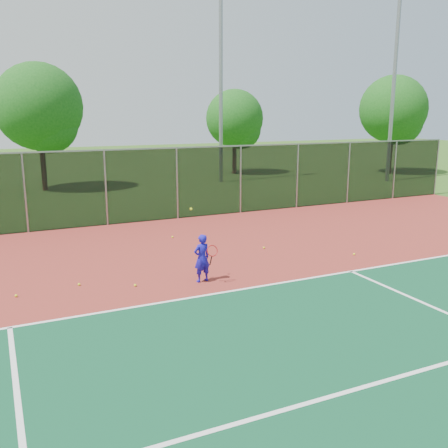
% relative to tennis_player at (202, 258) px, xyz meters
% --- Properties ---
extents(ground, '(120.00, 120.00, 0.00)m').
position_rel_tennis_player_xyz_m(ground, '(2.18, -4.02, -0.68)').
color(ground, '#2C5518').
rests_on(ground, ground).
extents(court_apron, '(30.00, 20.00, 0.02)m').
position_rel_tennis_player_xyz_m(court_apron, '(2.18, -2.02, -0.67)').
color(court_apron, maroon).
rests_on(court_apron, ground).
extents(fence_back, '(30.00, 0.06, 3.03)m').
position_rel_tennis_player_xyz_m(fence_back, '(2.18, 7.98, 0.89)').
color(fence_back, black).
rests_on(fence_back, court_apron).
extents(tennis_player, '(0.59, 0.61, 2.03)m').
position_rel_tennis_player_xyz_m(tennis_player, '(0.00, 0.00, 0.00)').
color(tennis_player, '#1A12AF').
rests_on(tennis_player, court_apron).
extents(practice_ball_1, '(0.07, 0.07, 0.07)m').
position_rel_tennis_player_xyz_m(practice_ball_1, '(-3.06, 1.06, -0.62)').
color(practice_ball_1, yellow).
rests_on(practice_ball_1, court_apron).
extents(practice_ball_2, '(0.07, 0.07, 0.07)m').
position_rel_tennis_player_xyz_m(practice_ball_2, '(-1.74, 0.37, -0.62)').
color(practice_ball_2, yellow).
rests_on(practice_ball_2, court_apron).
extents(practice_ball_3, '(0.07, 0.07, 0.07)m').
position_rel_tennis_player_xyz_m(practice_ball_3, '(0.84, 4.84, -0.62)').
color(practice_ball_3, yellow).
rests_on(practice_ball_3, court_apron).
extents(practice_ball_4, '(0.07, 0.07, 0.07)m').
position_rel_tennis_player_xyz_m(practice_ball_4, '(5.35, 0.28, -0.62)').
color(practice_ball_4, yellow).
rests_on(practice_ball_4, court_apron).
extents(practice_ball_5, '(0.07, 0.07, 0.07)m').
position_rel_tennis_player_xyz_m(practice_ball_5, '(-4.60, 0.86, -0.62)').
color(practice_ball_5, yellow).
rests_on(practice_ball_5, court_apron).
extents(practice_ball_7, '(0.07, 0.07, 0.07)m').
position_rel_tennis_player_xyz_m(practice_ball_7, '(3.13, 2.17, -0.62)').
color(practice_ball_7, yellow).
rests_on(practice_ball_7, court_apron).
extents(floodlight_n, '(0.90, 0.40, 13.36)m').
position_rel_tennis_player_xyz_m(floodlight_n, '(8.65, 17.65, 6.79)').
color(floodlight_n, gray).
rests_on(floodlight_n, ground).
extents(floodlight_ne, '(0.90, 0.40, 13.36)m').
position_rel_tennis_player_xyz_m(floodlight_ne, '(18.76, 13.37, 6.79)').
color(floodlight_ne, gray).
rests_on(floodlight_ne, ground).
extents(tree_back_left, '(4.92, 4.92, 7.22)m').
position_rel_tennis_player_xyz_m(tree_back_left, '(-2.04, 18.72, 3.86)').
color(tree_back_left, '#321E12').
rests_on(tree_back_left, ground).
extents(tree_back_mid, '(4.15, 4.15, 6.09)m').
position_rel_tennis_player_xyz_m(tree_back_mid, '(11.49, 21.18, 3.15)').
color(tree_back_mid, '#321E12').
rests_on(tree_back_mid, ground).
extents(tree_back_right, '(4.83, 4.83, 7.09)m').
position_rel_tennis_player_xyz_m(tree_back_right, '(21.96, 16.46, 3.77)').
color(tree_back_right, '#321E12').
rests_on(tree_back_right, ground).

